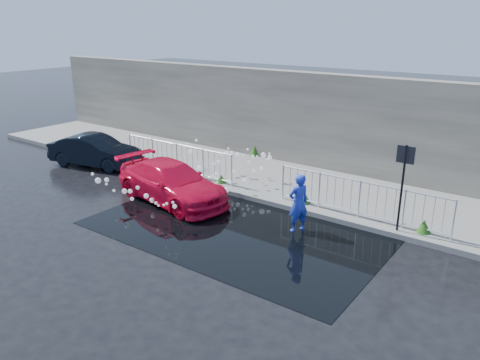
% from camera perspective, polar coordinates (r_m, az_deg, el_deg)
% --- Properties ---
extents(ground, '(90.00, 90.00, 0.00)m').
position_cam_1_polar(ground, '(12.61, -4.74, -6.83)').
color(ground, black).
rests_on(ground, ground).
extents(pavement, '(30.00, 4.00, 0.15)m').
position_cam_1_polar(pavement, '(16.39, 6.68, -0.42)').
color(pavement, slate).
rests_on(pavement, ground).
extents(curb, '(30.00, 0.25, 0.16)m').
position_cam_1_polar(curb, '(14.78, 2.84, -2.48)').
color(curb, slate).
rests_on(curb, ground).
extents(retaining_wall, '(30.00, 0.60, 3.50)m').
position_cam_1_polar(retaining_wall, '(17.80, 10.45, 7.04)').
color(retaining_wall, '#565148').
rests_on(retaining_wall, pavement).
extents(puddle, '(8.00, 5.00, 0.01)m').
position_cam_1_polar(puddle, '(13.03, -0.19, -5.85)').
color(puddle, black).
rests_on(puddle, ground).
extents(sign_post, '(0.45, 0.06, 2.50)m').
position_cam_1_polar(sign_post, '(12.66, 19.30, 0.64)').
color(sign_post, black).
rests_on(sign_post, ground).
extents(railing_left, '(5.05, 0.05, 1.10)m').
position_cam_1_polar(railing_left, '(17.20, -7.68, 2.78)').
color(railing_left, silver).
rests_on(railing_left, pavement).
extents(railing_right, '(5.05, 0.05, 1.10)m').
position_cam_1_polar(railing_right, '(13.56, 14.36, -2.11)').
color(railing_right, silver).
rests_on(railing_right, pavement).
extents(weeds, '(12.17, 3.93, 0.45)m').
position_cam_1_polar(weeds, '(16.02, 5.11, 0.16)').
color(weeds, '#1C4813').
rests_on(weeds, pavement).
extents(water_spray, '(3.67, 5.55, 1.06)m').
position_cam_1_polar(water_spray, '(15.49, -4.90, 1.01)').
color(water_spray, white).
rests_on(water_spray, ground).
extents(red_car, '(4.46, 2.36, 1.23)m').
position_cam_1_polar(red_car, '(14.90, -8.34, -0.29)').
color(red_car, red).
rests_on(red_car, ground).
extents(dark_car, '(3.92, 2.14, 1.22)m').
position_cam_1_polar(dark_car, '(19.21, -17.25, 3.41)').
color(dark_car, black).
rests_on(dark_car, ground).
extents(person, '(0.63, 0.71, 1.63)m').
position_cam_1_polar(person, '(12.64, 7.12, -2.81)').
color(person, '#273CC4').
rests_on(person, ground).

